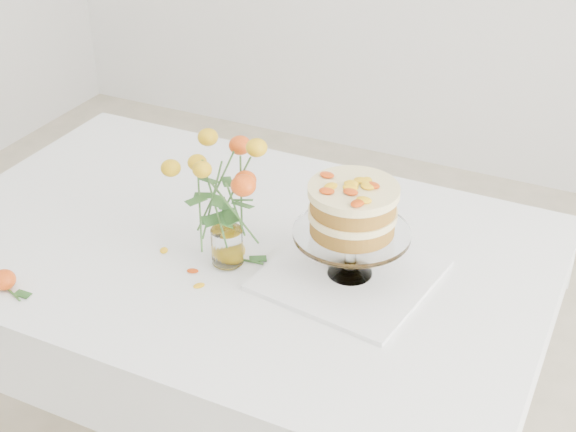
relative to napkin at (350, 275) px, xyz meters
The scene contains 9 objects.
table 0.31m from the napkin, behind, with size 1.43×0.93×0.76m.
napkin is the anchor object (origin of this frame).
cake_stand 0.15m from the napkin, 90.00° to the right, with size 0.25×0.25×0.22m.
rose_vase 0.33m from the napkin, 164.92° to the right, with size 0.24×0.24×0.35m.
loose_rose_near 0.26m from the napkin, 169.03° to the right, with size 0.10×0.05×0.05m.
loose_rose_far 0.73m from the napkin, 151.16° to the right, with size 0.09×0.05×0.04m.
stray_petal_a 0.42m from the napkin, 167.72° to the right, with size 0.03×0.02×0.00m, color #F5B20F.
stray_petal_b 0.34m from the napkin, 157.45° to the right, with size 0.03×0.02×0.00m, color #F5B20F.
stray_petal_c 0.32m from the napkin, 148.08° to the right, with size 0.03×0.02×0.00m, color #F5B20F.
Camera 1 is at (0.78, -1.33, 1.76)m, focal length 50.00 mm.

